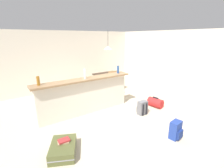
% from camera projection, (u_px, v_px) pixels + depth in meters
% --- Properties ---
extents(ground_plane, '(13.00, 13.00, 0.05)m').
position_uv_depth(ground_plane, '(111.00, 112.00, 5.07)').
color(ground_plane, beige).
extents(wall_back, '(6.60, 0.10, 2.50)m').
position_uv_depth(wall_back, '(71.00, 60.00, 7.11)').
color(wall_back, silver).
rests_on(wall_back, ground_plane).
extents(wall_right, '(0.10, 6.00, 2.50)m').
position_uv_depth(wall_right, '(168.00, 62.00, 6.62)').
color(wall_right, silver).
rests_on(wall_right, ground_plane).
extents(partition_half_wall, '(2.80, 0.20, 1.05)m').
position_uv_depth(partition_half_wall, '(86.00, 97.00, 4.84)').
color(partition_half_wall, silver).
rests_on(partition_half_wall, ground_plane).
extents(bar_countertop, '(2.96, 0.40, 0.05)m').
position_uv_depth(bar_countertop, '(85.00, 79.00, 4.68)').
color(bar_countertop, '#93704C').
rests_on(bar_countertop, partition_half_wall).
extents(bottle_amber, '(0.07, 0.07, 0.23)m').
position_uv_depth(bottle_amber, '(38.00, 81.00, 4.00)').
color(bottle_amber, '#9E661E').
rests_on(bottle_amber, bar_countertop).
extents(bottle_clear, '(0.07, 0.07, 0.29)m').
position_uv_depth(bottle_clear, '(85.00, 74.00, 4.58)').
color(bottle_clear, silver).
rests_on(bottle_clear, bar_countertop).
extents(bottle_blue, '(0.07, 0.07, 0.25)m').
position_uv_depth(bottle_blue, '(118.00, 69.00, 5.32)').
color(bottle_blue, '#284C89').
rests_on(bottle_blue, bar_countertop).
extents(dining_table, '(1.10, 0.80, 0.74)m').
position_uv_depth(dining_table, '(108.00, 76.00, 6.92)').
color(dining_table, '#332319').
rests_on(dining_table, ground_plane).
extents(dining_chair_near_partition, '(0.47, 0.47, 0.93)m').
position_uv_depth(dining_chair_near_partition, '(114.00, 81.00, 6.54)').
color(dining_chair_near_partition, '#9E754C').
rests_on(dining_chair_near_partition, ground_plane).
extents(pendant_lamp, '(0.34, 0.34, 0.79)m').
position_uv_depth(pendant_lamp, '(108.00, 48.00, 6.51)').
color(pendant_lamp, black).
extents(suitcase_flat_olive, '(0.75, 0.89, 0.22)m').
position_uv_depth(suitcase_flat_olive, '(63.00, 149.00, 3.23)').
color(suitcase_flat_olive, '#51562D').
rests_on(suitcase_flat_olive, ground_plane).
extents(backpack_blue, '(0.30, 0.28, 0.42)m').
position_uv_depth(backpack_blue, '(176.00, 130.00, 3.70)').
color(backpack_blue, '#233D93').
rests_on(backpack_blue, ground_plane).
extents(backpack_grey, '(0.28, 0.25, 0.42)m').
position_uv_depth(backpack_grey, '(142.00, 108.00, 4.86)').
color(backpack_grey, slate).
rests_on(backpack_grey, ground_plane).
extents(duffel_bag_red, '(0.38, 0.52, 0.34)m').
position_uv_depth(duffel_bag_red, '(155.00, 102.00, 5.39)').
color(duffel_bag_red, red).
rests_on(duffel_bag_red, ground_plane).
extents(book_stack, '(0.25, 0.21, 0.06)m').
position_uv_depth(book_stack, '(64.00, 141.00, 3.25)').
color(book_stack, tan).
rests_on(book_stack, suitcase_flat_olive).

